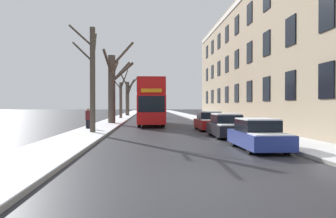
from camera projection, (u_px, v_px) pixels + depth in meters
ground_plane at (214, 185)px, 8.06m from camera, size 320.00×320.00×0.00m
sidewalk_left at (126, 116)px, 60.61m from camera, size 2.87×130.00×0.16m
sidewalk_right at (187, 116)px, 61.31m from camera, size 2.87×130.00×0.16m
terrace_facade_right at (281, 62)px, 32.55m from camera, size 9.10×41.59×12.56m
bare_tree_left_0 at (92, 77)px, 22.12m from camera, size 1.63×3.25×7.24m
bare_tree_left_1 at (113, 85)px, 33.86m from camera, size 3.01×4.59×8.69m
bare_tree_left_2 at (121, 98)px, 47.12m from camera, size 2.11×3.76×6.98m
bare_tree_left_3 at (128, 96)px, 59.49m from camera, size 3.35×4.42×7.96m
double_decker_bus at (151, 100)px, 32.66m from camera, size 2.50×10.75×4.41m
parked_car_0 at (258, 135)px, 14.41m from camera, size 1.74×4.15×1.38m
parked_car_1 at (227, 126)px, 20.11m from camera, size 1.80×4.07×1.47m
parked_car_2 at (209, 121)px, 25.93m from camera, size 1.85×4.41×1.52m
pedestrian_left_sidewalk at (88, 118)px, 25.45m from camera, size 0.39×0.39×1.78m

